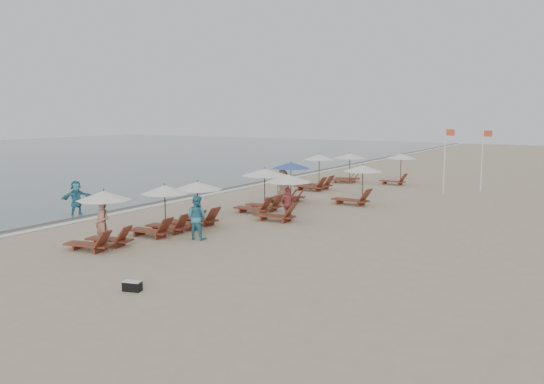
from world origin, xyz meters
The scene contains 21 objects.
ground centered at (0.00, 0.00, 0.00)m, with size 160.00×160.00×0.00m, color tan.
wet_sand_band centered at (-12.50, 10.00, 0.00)m, with size 3.20×140.00×0.01m, color #6B5E4C.
foam_line centered at (-11.20, 10.00, 0.01)m, with size 0.50×140.00×0.02m, color white.
lounger_station_0 centered at (-6.01, -2.54, 1.09)m, with size 2.42×2.08×2.24m.
lounger_station_1 centered at (-5.72, 0.44, 1.00)m, with size 2.45×2.02×2.14m.
lounger_station_2 centered at (-5.61, 2.49, 1.07)m, with size 2.58×2.28×2.08m.
lounger_station_3 centered at (-5.04, 7.26, 1.20)m, with size 2.67×2.45×2.28m.
lounger_station_4 centered at (-5.47, 10.81, 1.23)m, with size 2.52×2.26×2.32m.
lounger_station_5 centered at (-6.48, 16.28, 1.05)m, with size 2.60×2.08×2.40m.
lounger_station_6 centered at (-6.29, 21.14, 1.21)m, with size 2.63×2.46×2.16m.
inland_station_0 centered at (-2.89, 5.72, 1.37)m, with size 2.71×2.24×2.22m.
inland_station_1 centered at (-1.72, 12.01, 1.30)m, with size 2.83×2.24×2.22m.
inland_station_2 centered at (-2.68, 21.81, 1.43)m, with size 2.61×2.24×2.22m.
beachgoer_near centered at (-6.02, -2.47, 0.94)m, with size 0.69×0.45×1.88m, color tan.
beachgoer_mid_a centered at (-3.95, 0.61, 0.91)m, with size 0.88×0.69×1.81m, color teal.
beachgoer_far_a centered at (-2.66, 5.89, 0.82)m, with size 0.96×0.40×1.64m, color #B94A4A.
beachgoer_far_b centered at (-5.60, 10.46, 0.96)m, with size 0.93×0.61×1.91m, color #A07156.
waterline_walker centered at (-12.45, 1.65, 0.89)m, with size 1.65×0.52×1.78m, color teal.
duffel_bag centered at (-1.29, -5.66, 0.15)m, with size 0.59×0.40×0.30m.
flag_pole_near centered at (1.33, 19.02, 2.39)m, with size 0.59×0.08×4.30m.
flag_pole_far centered at (3.15, 21.38, 2.33)m, with size 0.60×0.08×4.18m.
Camera 1 is at (10.31, -16.99, 5.13)m, focal length 37.05 mm.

